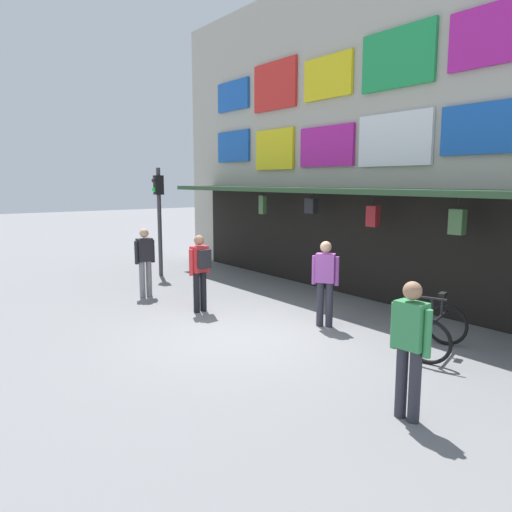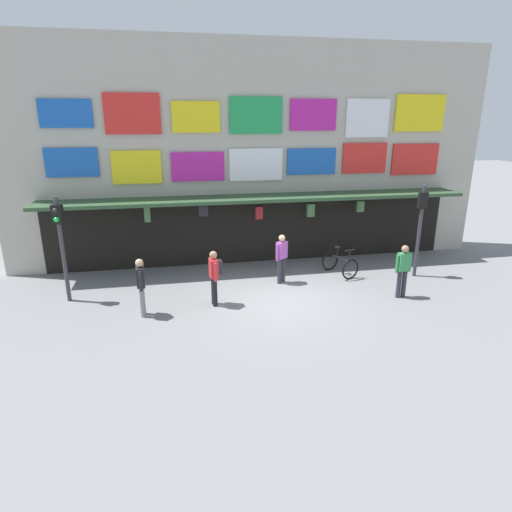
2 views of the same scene
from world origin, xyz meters
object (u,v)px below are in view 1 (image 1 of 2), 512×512
object	(u,v)px
pedestrian_in_black	(325,279)
pedestrian_in_yellow	(200,267)
bicycle_parked	(438,331)
traffic_light_near	(159,204)
pedestrian_in_blue	(145,258)
pedestrian_in_red	(410,343)

from	to	relation	value
pedestrian_in_black	pedestrian_in_yellow	bearing A→B (deg)	-149.59
bicycle_parked	pedestrian_in_black	bearing A→B (deg)	-170.39
traffic_light_near	pedestrian_in_blue	size ratio (longest dim) A/B	1.90
bicycle_parked	pedestrian_in_black	size ratio (longest dim) A/B	0.79
pedestrian_in_yellow	pedestrian_in_black	xyz separation A→B (m)	(2.38, 1.40, -0.04)
pedestrian_in_red	pedestrian_in_black	world-z (taller)	same
traffic_light_near	bicycle_parked	xyz separation A→B (m)	(8.98, 0.62, -1.75)
pedestrian_in_red	pedestrian_in_black	bearing A→B (deg)	150.35
pedestrian_in_yellow	pedestrian_in_black	world-z (taller)	same
bicycle_parked	pedestrian_in_black	distance (m)	2.34
traffic_light_near	pedestrian_in_yellow	bearing A→B (deg)	-14.79
pedestrian_in_red	pedestrian_in_blue	size ratio (longest dim) A/B	1.00
traffic_light_near	bicycle_parked	distance (m)	9.17
bicycle_parked	pedestrian_in_yellow	world-z (taller)	pedestrian_in_yellow
pedestrian_in_black	pedestrian_in_red	bearing A→B (deg)	-29.65
bicycle_parked	pedestrian_in_blue	world-z (taller)	pedestrian_in_blue
bicycle_parked	pedestrian_in_yellow	bearing A→B (deg)	-158.98
traffic_light_near	pedestrian_in_blue	bearing A→B (deg)	-33.23
pedestrian_in_black	pedestrian_in_blue	size ratio (longest dim) A/B	1.00
traffic_light_near	pedestrian_in_black	xyz separation A→B (m)	(6.74, 0.24, -1.19)
traffic_light_near	pedestrian_in_red	world-z (taller)	traffic_light_near
traffic_light_near	pedestrian_in_blue	distance (m)	2.98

